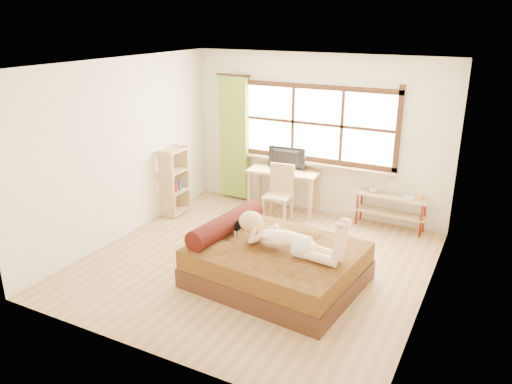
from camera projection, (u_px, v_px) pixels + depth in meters
The scene contains 18 objects.
floor at pixel (255, 263), 6.96m from camera, with size 4.50×4.50×0.00m, color #9E754C.
ceiling at pixel (255, 64), 6.06m from camera, with size 4.50×4.50×0.00m, color white.
wall_back at pixel (317, 135), 8.39m from camera, with size 4.50×4.50×0.00m, color silver.
wall_front at pixel (143, 233), 4.63m from camera, with size 4.50×4.50×0.00m, color silver.
wall_left at pixel (123, 150), 7.49m from camera, with size 4.50×4.50×0.00m, color silver.
wall_right at pixel (435, 198), 5.53m from camera, with size 4.50×4.50×0.00m, color silver.
window at pixel (317, 126), 8.31m from camera, with size 2.80×0.16×1.46m.
curtain at pixel (234, 139), 9.03m from camera, with size 0.55×0.10×2.20m, color olive.
bed at pixel (274, 262), 6.39m from camera, with size 2.18×1.82×0.77m.
woman at pixel (287, 228), 6.08m from camera, with size 1.42×0.41×0.61m, color beige, non-canonical shape.
kitten at pixel (232, 225), 6.64m from camera, with size 0.30×0.12×0.24m, color black, non-canonical shape.
desk at pixel (284, 176), 8.58m from camera, with size 1.25×0.64×0.76m.
monitor at pixel (285, 159), 8.52m from camera, with size 0.66×0.09×0.38m, color black.
chair at pixel (280, 190), 8.27m from camera, with size 0.45×0.45×0.95m.
pipe_shelf at pixel (391, 204), 7.96m from camera, with size 1.13×0.32×0.64m.
cup at pixel (373, 190), 8.03m from camera, with size 0.13×0.13×0.10m, color gray.
book at pixel (404, 197), 7.82m from camera, with size 0.15×0.21×0.02m, color gray.
bookshelf at pixel (175, 181), 8.51m from camera, with size 0.30×0.51×1.15m.
Camera 1 is at (2.88, -5.52, 3.26)m, focal length 35.00 mm.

